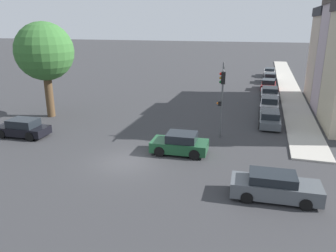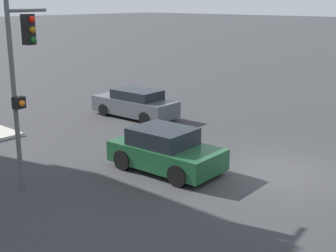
{
  "view_description": "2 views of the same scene",
  "coord_description": "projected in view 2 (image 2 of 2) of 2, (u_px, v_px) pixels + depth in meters",
  "views": [
    {
      "loc": [
        8.09,
        -18.2,
        8.65
      ],
      "look_at": [
        2.3,
        1.78,
        2.11
      ],
      "focal_mm": 35.0,
      "sensor_mm": 36.0,
      "label": 1
    },
    {
      "loc": [
        -7.14,
        13.72,
        5.67
      ],
      "look_at": [
        3.18,
        2.05,
        1.47
      ],
      "focal_mm": 50.0,
      "sensor_mm": 36.0,
      "label": 2
    }
  ],
  "objects": [
    {
      "name": "ground_plane",
      "position": [
        277.0,
        172.0,
        15.97
      ],
      "size": [
        300.0,
        300.0,
        0.0
      ],
      "primitive_type": "plane",
      "color": "#333335"
    },
    {
      "name": "crossing_car_2",
      "position": [
        166.0,
        151.0,
        15.97
      ],
      "size": [
        3.94,
        2.16,
        1.47
      ],
      "rotation": [
        0.0,
        0.0,
        3.19
      ],
      "color": "#194728",
      "rests_on": "ground_plane"
    },
    {
      "name": "crossing_car_1",
      "position": [
        135.0,
        104.0,
        23.27
      ],
      "size": [
        4.54,
        1.96,
        1.41
      ],
      "rotation": [
        0.0,
        0.0,
        0.04
      ],
      "color": "#4C5156",
      "rests_on": "ground_plane"
    },
    {
      "name": "traffic_signal",
      "position": [
        21.0,
        66.0,
        13.8
      ],
      "size": [
        0.67,
        1.57,
        5.88
      ],
      "rotation": [
        0.0,
        0.0,
        3.27
      ],
      "color": "#515456",
      "rests_on": "ground_plane"
    }
  ]
}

